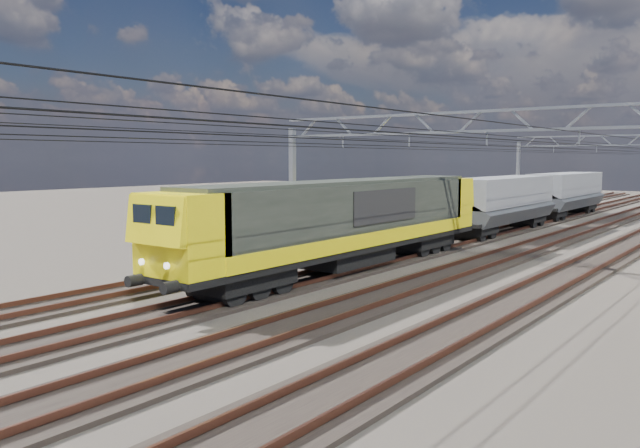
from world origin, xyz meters
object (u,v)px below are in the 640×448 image
Objects in this scene: catenary_gantry_far at (619,169)px; catenary_gantry_mid at (446,180)px; locomotive at (347,219)px; hopper_wagon_lead at (502,200)px; hopper_wagon_mid at (566,191)px.

catenary_gantry_mid is at bearing -90.00° from catenary_gantry_far.
locomotive is 1.62× the size of hopper_wagon_lead.
catenary_gantry_far is (0.00, 36.00, 0.00)m from catenary_gantry_mid.
locomotive is 31.90m from hopper_wagon_mid.
catenary_gantry_far is 0.94× the size of locomotive.
catenary_gantry_mid is 1.53× the size of hopper_wagon_lead.
hopper_wagon_mid is at bearing 90.00° from hopper_wagon_lead.
hopper_wagon_lead is at bearing 99.17° from catenary_gantry_mid.
hopper_wagon_lead is at bearing 90.00° from locomotive.
hopper_wagon_mid is at bearing 90.00° from locomotive.
hopper_wagon_lead is 14.20m from hopper_wagon_mid.
catenary_gantry_far is 1.53× the size of hopper_wagon_lead.
hopper_wagon_mid is (-2.00, 26.60, -1.67)m from catenary_gantry_mid.
hopper_wagon_lead is (-2.00, -23.60, -1.67)m from catenary_gantry_far.
locomotive is 1.62× the size of hopper_wagon_mid.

